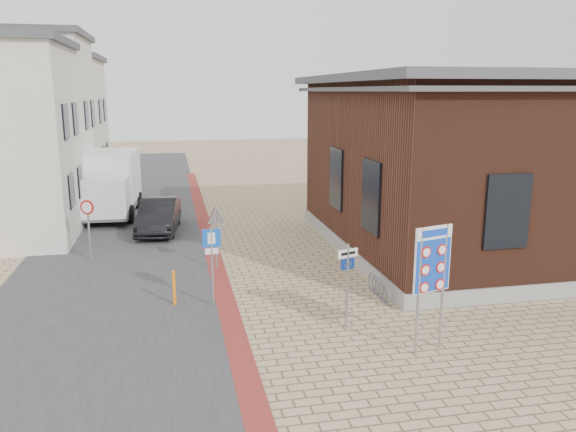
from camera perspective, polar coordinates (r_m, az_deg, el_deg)
name	(u,v)px	position (r m, az deg, el deg)	size (l,w,h in m)	color
ground	(313,334)	(14.95, 2.54, -11.88)	(120.00, 120.00, 0.00)	tan
road_strip	(131,218)	(28.92, -15.66, -0.22)	(7.00, 60.00, 0.02)	#38383A
curb_strip	(209,240)	(24.02, -8.04, -2.43)	(0.60, 40.00, 0.02)	maroon
brick_building	(489,160)	(23.83, 19.75, 5.34)	(13.00, 13.00, 6.80)	gray
townhouse_mid	(18,123)	(32.12, -25.74, 8.47)	(7.40, 6.40, 9.10)	silver
townhouse_far	(44,125)	(37.99, -23.57, 8.51)	(7.40, 6.40, 8.30)	silver
bike_rack	(379,289)	(17.56, 9.22, -7.31)	(0.08, 1.80, 0.60)	slate
sedan	(159,216)	(25.75, -12.98, 0.05)	(1.57, 4.50, 1.48)	black
box_truck	(110,183)	(29.63, -17.64, 3.17)	(2.87, 6.20, 3.17)	slate
border_sign	(432,262)	(13.66, 14.46, -4.53)	(1.04, 0.33, 3.13)	gray
essen_sign	(347,273)	(14.93, 6.05, -5.76)	(0.60, 0.24, 2.29)	gray
parking_sign	(212,253)	(16.31, -7.76, -3.73)	(0.53, 0.08, 2.42)	gray
yield_sign	(215,223)	(19.75, -7.38, -0.72)	(0.76, 0.32, 2.22)	gray
speed_sign	(88,220)	(21.90, -19.62, -0.42)	(0.51, 0.25, 2.30)	gray
bollard	(174,288)	(16.95, -11.50, -7.18)	(0.10, 0.10, 1.06)	orange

